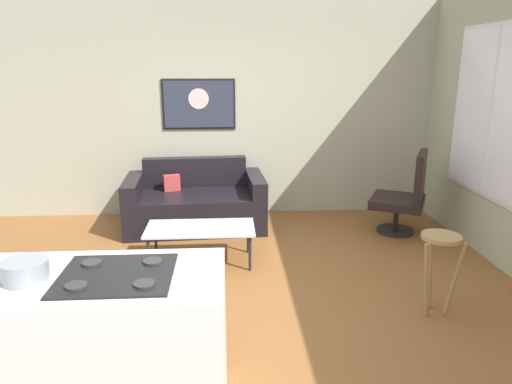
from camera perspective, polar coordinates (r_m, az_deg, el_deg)
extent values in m
cube|color=brown|center=(4.24, -1.85, -12.79)|extent=(6.40, 6.40, 0.04)
cube|color=#A8A98D|center=(6.18, -2.63, 10.05)|extent=(6.40, 0.05, 2.80)
cube|color=black|center=(5.84, -7.35, -2.23)|extent=(1.37, 0.99, 0.44)
cube|color=black|center=(6.10, -7.47, 2.48)|extent=(1.32, 0.24, 0.37)
cube|color=black|center=(5.87, -14.69, -1.49)|extent=(0.24, 0.92, 0.64)
cube|color=black|center=(5.85, -0.05, -1.02)|extent=(0.24, 0.92, 0.64)
cube|color=#AB3A37|center=(5.92, -10.25, 1.11)|extent=(0.22, 0.15, 0.20)
cube|color=silver|center=(4.77, -6.82, -4.41)|extent=(1.09, 0.54, 0.02)
cylinder|color=#232326|center=(4.68, -12.97, -7.61)|extent=(0.03, 0.03, 0.36)
cylinder|color=#232326|center=(4.62, -0.74, -7.51)|extent=(0.03, 0.03, 0.36)
cylinder|color=#232326|center=(5.10, -12.16, -5.60)|extent=(0.03, 0.03, 0.36)
cylinder|color=#232326|center=(5.04, -0.99, -5.49)|extent=(0.03, 0.03, 0.36)
cylinder|color=black|center=(5.93, 16.60, -4.52)|extent=(0.43, 0.43, 0.04)
cylinder|color=black|center=(5.87, 16.75, -2.71)|extent=(0.06, 0.06, 0.36)
cube|color=black|center=(5.82, 16.88, -1.14)|extent=(0.81, 0.82, 0.10)
cube|color=black|center=(5.72, 19.44, 1.79)|extent=(0.35, 0.59, 0.56)
cylinder|color=#9E7C48|center=(3.96, 21.71, -5.14)|extent=(0.31, 0.31, 0.03)
cylinder|color=#9E7C48|center=(4.19, 20.50, -8.90)|extent=(0.04, 0.13, 0.65)
cylinder|color=#9E7C48|center=(3.99, 20.11, -10.16)|extent=(0.13, 0.09, 0.65)
cylinder|color=#9E7C48|center=(4.08, 23.08, -9.87)|extent=(0.13, 0.09, 0.65)
cube|color=white|center=(2.94, -22.36, -17.45)|extent=(1.79, 0.72, 0.89)
cube|color=black|center=(2.64, -16.65, -9.65)|extent=(0.60, 0.52, 0.01)
cylinder|color=#2D2D2D|center=(2.56, -21.14, -10.61)|extent=(0.11, 0.11, 0.01)
cylinder|color=#2D2D2D|center=(2.48, -13.49, -10.84)|extent=(0.11, 0.11, 0.01)
cylinder|color=#2D2D2D|center=(2.80, -19.46, -8.13)|extent=(0.11, 0.11, 0.01)
cylinder|color=#2D2D2D|center=(2.73, -12.50, -8.24)|extent=(0.11, 0.11, 0.01)
cylinder|color=gray|center=(2.75, -26.22, -9.56)|extent=(0.13, 0.13, 0.01)
cylinder|color=gray|center=(2.73, -26.34, -8.61)|extent=(0.24, 0.24, 0.11)
cube|color=black|center=(6.15, -7.00, 10.59)|extent=(0.94, 0.01, 0.64)
cube|color=#2C3141|center=(6.14, -7.00, 10.59)|extent=(0.89, 0.02, 0.59)
cylinder|color=beige|center=(6.12, -7.03, 11.24)|extent=(0.26, 0.01, 0.26)
cube|color=silver|center=(5.37, 26.85, 8.71)|extent=(0.02, 1.52, 1.75)
cube|color=white|center=(5.37, 26.76, 8.71)|extent=(0.01, 1.44, 1.67)
cube|color=silver|center=(5.36, 26.72, 8.71)|extent=(0.01, 0.04, 1.67)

